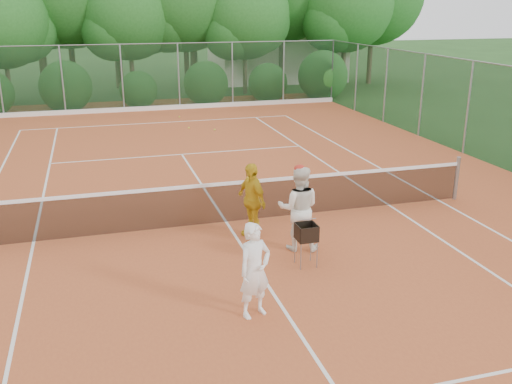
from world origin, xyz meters
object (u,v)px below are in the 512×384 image
player_white (255,270)px  player_yellow (251,200)px  ball_hopper (306,233)px  player_center_grp (299,208)px

player_white → player_yellow: player_yellow is taller
ball_hopper → player_yellow: bearing=96.7°
player_yellow → ball_hopper: (0.59, -1.70, -0.14)m
player_white → player_center_grp: size_ratio=0.89×
player_center_grp → player_yellow: (-0.71, 0.92, -0.07)m
player_yellow → ball_hopper: size_ratio=1.93×
player_yellow → ball_hopper: player_yellow is taller
ball_hopper → player_center_grp: bearing=68.5°
player_white → player_center_grp: (1.55, 2.25, 0.09)m
player_center_grp → player_yellow: 1.17m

